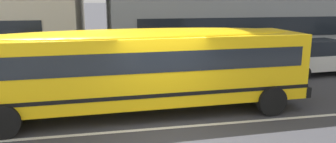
{
  "coord_description": "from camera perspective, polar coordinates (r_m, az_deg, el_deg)",
  "views": [
    {
      "loc": [
        -1.75,
        -8.72,
        3.62
      ],
      "look_at": [
        0.21,
        0.72,
        1.47
      ],
      "focal_mm": 35.92,
      "sensor_mm": 36.0,
      "label": 1
    }
  ],
  "objects": [
    {
      "name": "sidewalk_far",
      "position": [
        16.93,
        -5.51,
        0.19
      ],
      "size": [
        120.0,
        3.0,
        0.01
      ],
      "primitive_type": "cube",
      "color": "gray",
      "rests_on": "ground_plane"
    },
    {
      "name": "parked_car_white_end_of_row",
      "position": [
        17.41,
        23.93,
        2.31
      ],
      "size": [
        3.98,
        2.05,
        1.64
      ],
      "rotation": [
        0.0,
        0.0,
        0.05
      ],
      "color": "silver",
      "rests_on": "ground_plane"
    },
    {
      "name": "lane_centreline",
      "position": [
        9.61,
        -0.34,
        -9.56
      ],
      "size": [
        110.0,
        0.16,
        0.01
      ],
      "primitive_type": "cube",
      "color": "silver",
      "rests_on": "ground_plane"
    },
    {
      "name": "ground_plane",
      "position": [
        9.61,
        -0.34,
        -9.58
      ],
      "size": [
        400.0,
        400.0,
        0.0
      ],
      "primitive_type": "plane",
      "color": "#38383D"
    },
    {
      "name": "school_bus",
      "position": [
        10.41,
        -5.64,
        1.2
      ],
      "size": [
        11.95,
        2.84,
        2.66
      ],
      "rotation": [
        0.0,
        0.0,
        3.17
      ],
      "color": "yellow",
      "rests_on": "ground_plane"
    }
  ]
}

